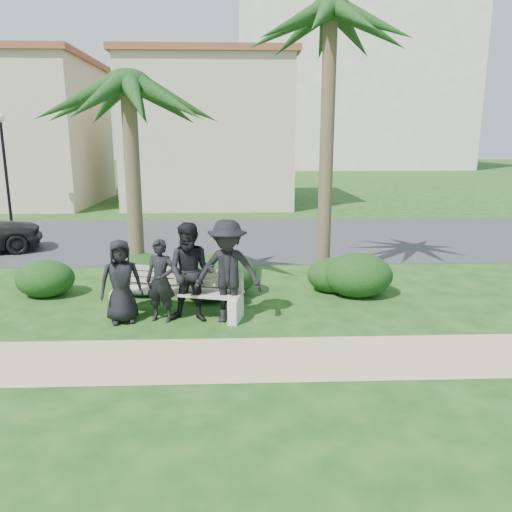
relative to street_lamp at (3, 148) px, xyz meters
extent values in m
plane|color=#123E11|center=(9.00, -12.00, -2.94)|extent=(160.00, 160.00, 0.00)
cube|color=tan|center=(9.00, -13.80, -2.94)|extent=(30.00, 1.60, 0.01)
cube|color=#2D2D30|center=(9.00, -4.00, -2.94)|extent=(160.00, 8.00, 0.01)
cube|color=#C4B393|center=(8.00, 6.00, 0.56)|extent=(8.00, 8.00, 7.00)
cube|color=brown|center=(8.00, 6.00, 4.21)|extent=(8.40, 8.40, 0.30)
cube|color=beige|center=(23.00, 43.00, 7.06)|extent=(26.00, 18.00, 20.00)
cylinder|color=black|center=(0.00, 0.00, -0.94)|extent=(0.12, 0.12, 4.00)
sphere|color=white|center=(0.00, 0.00, 1.16)|extent=(0.36, 0.36, 0.36)
cube|color=gray|center=(8.17, -11.85, -2.48)|extent=(2.53, 1.17, 0.04)
cube|color=gray|center=(8.17, -11.60, -2.22)|extent=(2.40, 0.67, 0.29)
cube|color=beige|center=(7.02, -11.85, -2.72)|extent=(0.30, 0.59, 0.45)
cube|color=beige|center=(9.32, -11.85, -2.72)|extent=(0.30, 0.59, 0.45)
imported|color=black|center=(7.22, -12.11, -2.18)|extent=(0.86, 0.68, 1.53)
imported|color=black|center=(7.93, -12.07, -2.18)|extent=(0.62, 0.48, 1.52)
imported|color=black|center=(8.48, -12.10, -2.03)|extent=(0.98, 0.82, 1.82)
imported|color=black|center=(9.14, -12.15, -2.00)|extent=(1.30, 0.86, 1.89)
ellipsoid|color=black|center=(5.23, -10.45, -2.54)|extent=(1.23, 1.01, 0.80)
ellipsoid|color=black|center=(7.27, -10.37, -2.49)|extent=(1.40, 1.16, 0.92)
ellipsoid|color=black|center=(9.01, -10.50, -2.47)|extent=(1.45, 1.20, 0.95)
ellipsoid|color=black|center=(8.79, -10.81, -2.49)|extent=(1.40, 1.16, 0.92)
ellipsoid|color=black|center=(11.89, -10.69, -2.47)|extent=(1.45, 1.20, 0.95)
ellipsoid|color=black|center=(11.44, -10.36, -2.56)|extent=(1.18, 0.98, 0.77)
cylinder|color=brown|center=(7.17, -10.28, -0.76)|extent=(0.32, 0.32, 4.37)
cylinder|color=brown|center=(11.39, -9.24, 0.05)|extent=(0.32, 0.32, 6.00)
camera|label=1|loc=(9.30, -20.83, 0.29)|focal=35.00mm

